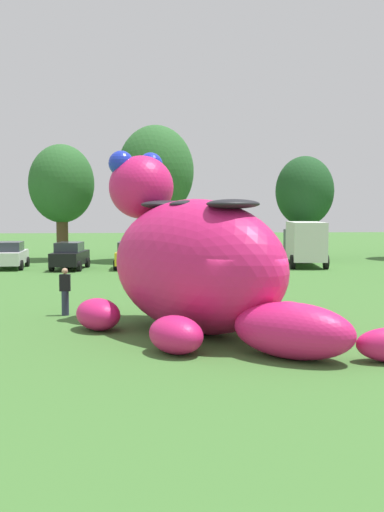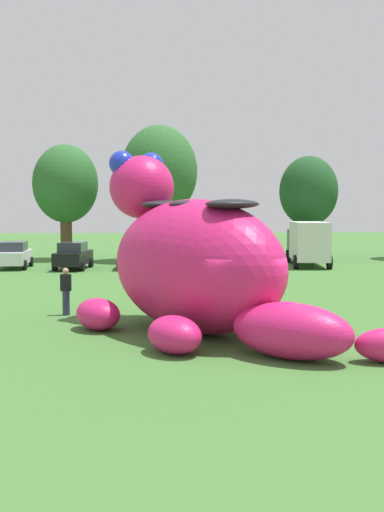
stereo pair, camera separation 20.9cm
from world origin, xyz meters
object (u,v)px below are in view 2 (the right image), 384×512
(car_black, at_px, (73,256))
(spectator_wandering, at_px, (66,292))
(box_truck, at_px, (308,242))
(spectator_mid_field, at_px, (135,263))
(car_white, at_px, (14,255))
(car_red, at_px, (201,254))
(giant_inflatable_creature, at_px, (195,264))
(car_yellow, at_px, (134,255))

(car_black, bearing_deg, spectator_wandering, -83.97)
(box_truck, height_order, spectator_mid_field, box_truck)
(car_white, bearing_deg, box_truck, 1.44)
(car_black, bearing_deg, car_white, 168.25)
(car_red, distance_m, box_truck, 7.30)
(giant_inflatable_creature, relative_size, box_truck, 1.46)
(car_yellow, bearing_deg, car_white, 176.30)
(giant_inflatable_creature, bearing_deg, box_truck, 66.90)
(spectator_wandering, bearing_deg, box_truck, 53.25)
(giant_inflatable_creature, height_order, car_red, giant_inflatable_creature)
(giant_inflatable_creature, xyz_separation_m, box_truck, (9.19, 21.55, -0.53))
(car_red, bearing_deg, car_yellow, -176.56)
(car_black, xyz_separation_m, car_red, (8.16, 0.57, 0.00))
(car_yellow, bearing_deg, giant_inflatable_creature, -83.36)
(giant_inflatable_creature, xyz_separation_m, spectator_mid_field, (-2.18, 14.86, -1.28))
(car_red, bearing_deg, spectator_mid_field, -124.73)
(car_yellow, relative_size, box_truck, 0.63)
(car_black, xyz_separation_m, spectator_wandering, (1.79, -16.93, -0.01))
(giant_inflatable_creature, xyz_separation_m, car_yellow, (-2.39, 20.57, -1.27))
(car_black, bearing_deg, box_truck, 4.77)
(box_truck, xyz_separation_m, spectator_wandering, (-13.60, -18.21, -0.75))
(car_black, bearing_deg, car_yellow, 4.60)
(giant_inflatable_creature, relative_size, spectator_wandering, 5.64)
(car_red, bearing_deg, car_black, -176.02)
(giant_inflatable_creature, relative_size, car_red, 2.35)
(car_yellow, height_order, spectator_mid_field, car_yellow)
(car_white, bearing_deg, giant_inflatable_creature, -64.51)
(giant_inflatable_creature, distance_m, car_white, 23.38)
(spectator_wandering, bearing_deg, car_black, 96.03)
(car_red, bearing_deg, giant_inflatable_creature, -95.38)
(giant_inflatable_creature, distance_m, box_truck, 23.44)
(car_black, relative_size, box_truck, 0.65)
(car_black, relative_size, car_yellow, 1.02)
(car_yellow, distance_m, car_red, 4.36)
(box_truck, bearing_deg, spectator_mid_field, -149.52)
(car_black, distance_m, spectator_wandering, 17.02)
(car_yellow, bearing_deg, spectator_mid_field, -87.88)
(box_truck, relative_size, spectator_wandering, 3.85)
(spectator_wandering, bearing_deg, car_red, 69.99)
(spectator_wandering, bearing_deg, car_white, 107.64)
(box_truck, bearing_deg, car_red, -174.34)
(car_white, relative_size, car_black, 0.97)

